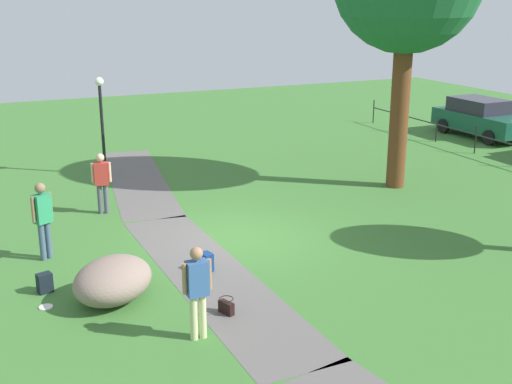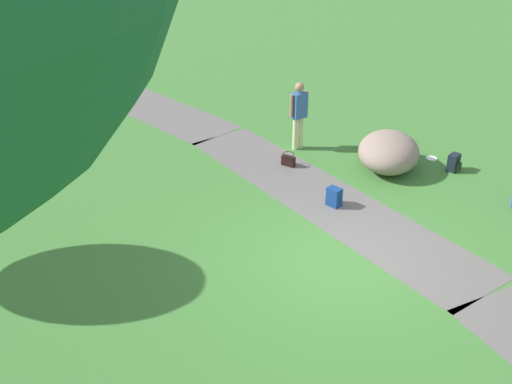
# 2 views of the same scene
# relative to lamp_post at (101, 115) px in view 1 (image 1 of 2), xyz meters

# --- Properties ---
(ground_plane) EXTENTS (48.00, 48.00, 0.00)m
(ground_plane) POSITION_rel_lamp_post_xyz_m (7.13, 1.56, -1.97)
(ground_plane) COLOR #3C7230
(footpath_segment_near) EXTENTS (8.15, 2.76, 0.01)m
(footpath_segment_near) POSITION_rel_lamp_post_xyz_m (1.09, 0.78, -1.97)
(footpath_segment_near) COLOR #605B58
(footpath_segment_near) RESTS_ON ground
(footpath_segment_mid) EXTENTS (8.03, 1.83, 0.01)m
(footpath_segment_mid) POSITION_rel_lamp_post_xyz_m (9.05, 0.31, -1.97)
(footpath_segment_mid) COLOR #605B58
(footpath_segment_mid) RESTS_ON ground
(lamp_post) EXTENTS (0.28, 0.28, 3.16)m
(lamp_post) POSITION_rel_lamp_post_xyz_m (0.00, 0.00, 0.00)
(lamp_post) COLOR black
(lamp_post) RESTS_ON ground
(lawn_boulder) EXTENTS (2.16, 2.18, 0.84)m
(lawn_boulder) POSITION_rel_lamp_post_xyz_m (9.29, -1.78, -1.55)
(lawn_boulder) COLOR gray
(lawn_boulder) RESTS_ON ground
(woman_with_handbag) EXTENTS (0.25, 0.52, 1.67)m
(woman_with_handbag) POSITION_rel_lamp_post_xyz_m (11.33, -0.78, -1.00)
(woman_with_handbag) COLOR beige
(woman_with_handbag) RESTS_ON ground
(man_near_boulder) EXTENTS (0.38, 0.47, 1.76)m
(man_near_boulder) POSITION_rel_lamp_post_xyz_m (6.62, -2.69, -0.94)
(man_near_boulder) COLOR #40566F
(man_near_boulder) RESTS_ON ground
(passerby_on_path) EXTENTS (0.31, 0.51, 1.65)m
(passerby_on_path) POSITION_rel_lamp_post_xyz_m (3.97, -0.87, -1.02)
(passerby_on_path) COLOR #4D505C
(passerby_on_path) RESTS_ON ground
(handbag_on_grass) EXTENTS (0.35, 0.35, 0.31)m
(handbag_on_grass) POSITION_rel_lamp_post_xyz_m (10.69, -0.02, -1.83)
(handbag_on_grass) COLOR black
(handbag_on_grass) RESTS_ON ground
(backpack_by_boulder) EXTENTS (0.31, 0.32, 0.40)m
(backpack_by_boulder) POSITION_rel_lamp_post_xyz_m (8.36, -2.95, -1.78)
(backpack_by_boulder) COLOR black
(backpack_by_boulder) RESTS_ON ground
(spare_backpack_on_lawn) EXTENTS (0.31, 0.30, 0.40)m
(spare_backpack_on_lawn) POSITION_rel_lamp_post_xyz_m (8.70, 0.32, -1.78)
(spare_backpack_on_lawn) COLOR navy
(spare_backpack_on_lawn) RESTS_ON ground
(frisbee_on_grass) EXTENTS (0.26, 0.26, 0.02)m
(frisbee_on_grass) POSITION_rel_lamp_post_xyz_m (9.06, -3.03, -1.96)
(frisbee_on_grass) COLOR white
(frisbee_on_grass) RESTS_ON ground
(parked_compact_green) EXTENTS (4.25, 1.92, 1.56)m
(parked_compact_green) POSITION_rel_lamp_post_xyz_m (0.48, 15.34, -1.16)
(parked_compact_green) COLOR #19533C
(parked_compact_green) RESTS_ON ground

